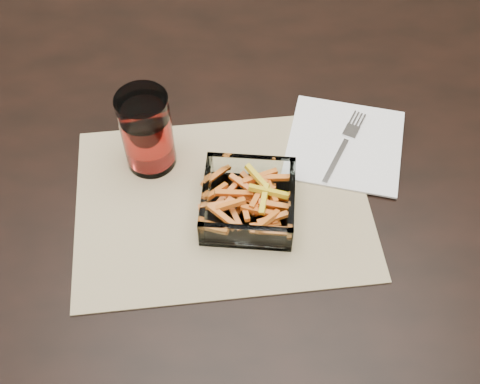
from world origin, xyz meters
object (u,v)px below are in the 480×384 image
Objects in this scene: glass_bowl at (248,203)px; tumbler at (147,134)px; fork at (345,144)px; dining_table at (299,189)px.

glass_bowl is 1.04× the size of tumbler.
fork is (0.32, 0.03, -0.06)m from tumbler.
fork reaches higher than dining_table.
tumbler is (-0.25, -0.01, 0.16)m from dining_table.
glass_bowl is at bearing -32.75° from tumbler.
dining_table is 10.27× the size of fork.
glass_bowl is (-0.09, -0.11, 0.11)m from dining_table.
dining_table is 10.96× the size of glass_bowl.
fork is (0.07, 0.02, 0.10)m from dining_table.
dining_table is at bearing 1.19° from tumbler.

